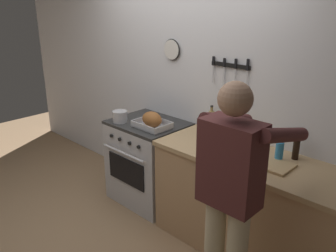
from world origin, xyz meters
The scene contains 12 objects.
ground_plane centered at (0.00, 0.00, 0.00)m, with size 8.00×8.00×0.00m, color #937251.
wall_back centered at (0.00, 1.35, 1.30)m, with size 6.00×0.13×2.60m.
counter_block centered at (1.20, 0.99, 0.45)m, with size 2.03×0.65×0.90m.
stove centered at (-0.22, 0.99, 0.45)m, with size 0.76×0.67×0.90m.
person_cook centered at (1.24, 0.36, 0.95)m, with size 0.51×0.63×1.66m.
roasting_pan centered at (-0.07, 0.90, 0.97)m, with size 0.35×0.26×0.16m.
saucepan centered at (-0.43, 0.79, 0.96)m, with size 0.15×0.15×0.12m.
cutting_board centered at (1.18, 0.95, 0.91)m, with size 0.36×0.24×0.02m, color tan.
bottle_soy_sauce centered at (1.28, 1.19, 1.00)m, with size 0.05×0.05×0.23m.
bottle_dish_soap centered at (1.20, 1.07, 0.98)m, with size 0.06×0.06×0.20m.
bottle_vinegar centered at (0.41, 1.24, 1.01)m, with size 0.06×0.06×0.25m.
bottle_cooking_oil centered at (0.75, 1.15, 1.00)m, with size 0.07×0.07×0.25m.
Camera 1 is at (2.32, -1.34, 2.09)m, focal length 37.60 mm.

